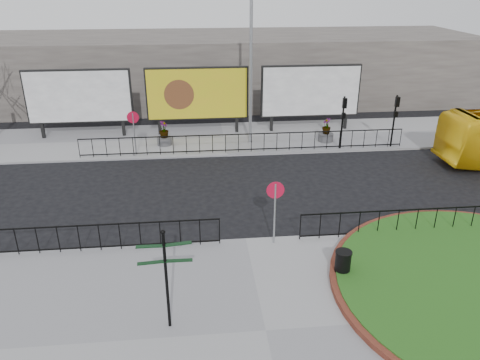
{
  "coord_description": "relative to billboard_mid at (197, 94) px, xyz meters",
  "views": [
    {
      "loc": [
        -1.75,
        -15.14,
        9.26
      ],
      "look_at": [
        -0.04,
        1.72,
        1.78
      ],
      "focal_mm": 35.0,
      "sensor_mm": 36.0,
      "label": 1
    }
  ],
  "objects": [
    {
      "name": "planter_a",
      "position": [
        -2.03,
        -1.97,
        -1.93
      ],
      "size": [
        0.85,
        0.85,
        1.41
      ],
      "color": "#4C4C4F",
      "rests_on": "pavement_far"
    },
    {
      "name": "litter_bin",
      "position": [
        4.4,
        -15.63,
        -2.02
      ],
      "size": [
        0.55,
        0.55,
        0.91
      ],
      "color": "black",
      "rests_on": "pavement_near"
    },
    {
      "name": "railing_near_right",
      "position": [
        8.0,
        -13.27,
        -1.93
      ],
      "size": [
        9.0,
        0.1,
        1.1
      ],
      "primitive_type": null,
      "color": "black",
      "rests_on": "pavement_near"
    },
    {
      "name": "railing_near_left",
      "position": [
        -4.5,
        -13.27,
        -1.93
      ],
      "size": [
        10.0,
        0.1,
        1.1
      ],
      "primitive_type": null,
      "color": "black",
      "rests_on": "pavement_near"
    },
    {
      "name": "building_backdrop",
      "position": [
        1.5,
        9.03,
        -0.1
      ],
      "size": [
        40.0,
        10.0,
        5.0
      ],
      "primitive_type": "cube",
      "color": "slate",
      "rests_on": "ground"
    },
    {
      "name": "billboard_mid",
      "position": [
        0.0,
        0.0,
        0.0
      ],
      "size": [
        6.2,
        0.31,
        4.1
      ],
      "color": "black",
      "rests_on": "pavement_far"
    },
    {
      "name": "billboard_right",
      "position": [
        7.0,
        0.0,
        0.0
      ],
      "size": [
        6.2,
        0.31,
        4.1
      ],
      "color": "black",
      "rests_on": "pavement_far"
    },
    {
      "name": "lamp_post",
      "position": [
        3.01,
        -1.97,
        2.23
      ],
      "size": [
        0.74,
        0.18,
        9.23
      ],
      "color": "gray",
      "rests_on": "pavement_far"
    },
    {
      "name": "planter_c",
      "position": [
        7.5,
        -2.28,
        -1.96
      ],
      "size": [
        0.89,
        0.89,
        1.4
      ],
      "color": "#4C4C4F",
      "rests_on": "pavement_far"
    },
    {
      "name": "signal_pole_a",
      "position": [
        8.0,
        -3.63,
        -0.5
      ],
      "size": [
        0.22,
        0.26,
        3.0
      ],
      "color": "black",
      "rests_on": "pavement_far"
    },
    {
      "name": "pavement_near",
      "position": [
        1.5,
        -17.97,
        -2.54
      ],
      "size": [
        30.0,
        10.0,
        0.12
      ],
      "primitive_type": "cube",
      "color": "gray",
      "rests_on": "ground"
    },
    {
      "name": "speed_sign_near",
      "position": [
        2.5,
        -13.37,
        -0.68
      ],
      "size": [
        0.64,
        0.07,
        2.47
      ],
      "color": "gray",
      "rests_on": "pavement_near"
    },
    {
      "name": "billboard_left",
      "position": [
        -7.0,
        0.0,
        0.0
      ],
      "size": [
        6.2,
        0.31,
        4.1
      ],
      "color": "black",
      "rests_on": "pavement_far"
    },
    {
      "name": "railing_far",
      "position": [
        2.5,
        -3.67,
        -1.93
      ],
      "size": [
        18.0,
        0.1,
        1.1
      ],
      "primitive_type": null,
      "color": "black",
      "rests_on": "pavement_far"
    },
    {
      "name": "signal_pole_b",
      "position": [
        11.0,
        -3.63,
        -0.5
      ],
      "size": [
        0.22,
        0.26,
        3.0
      ],
      "color": "black",
      "rests_on": "pavement_far"
    },
    {
      "name": "fingerpost_sign",
      "position": [
        -1.18,
        -17.5,
        -0.6
      ],
      "size": [
        1.46,
        0.29,
        3.12
      ],
      "rotation": [
        0.0,
        0.0,
        -0.01
      ],
      "color": "black",
      "rests_on": "pavement_near"
    },
    {
      "name": "pavement_far",
      "position": [
        1.5,
        -0.97,
        -2.54
      ],
      "size": [
        44.0,
        6.0,
        0.12
      ],
      "primitive_type": "cube",
      "color": "gray",
      "rests_on": "ground"
    },
    {
      "name": "ground",
      "position": [
        1.5,
        -12.97,
        -2.6
      ],
      "size": [
        90.0,
        90.0,
        0.0
      ],
      "primitive_type": "plane",
      "color": "black",
      "rests_on": "ground"
    },
    {
      "name": "speed_sign_far",
      "position": [
        -3.5,
        -3.57,
        -0.68
      ],
      "size": [
        0.64,
        0.07,
        2.47
      ],
      "color": "gray",
      "rests_on": "pavement_far"
    }
  ]
}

